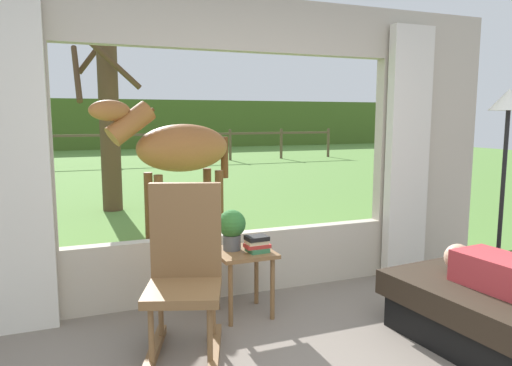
% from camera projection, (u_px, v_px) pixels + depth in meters
% --- Properties ---
extents(back_wall_with_window, '(5.20, 0.12, 2.55)m').
position_uv_depth(back_wall_with_window, '(237.00, 153.00, 4.09)').
color(back_wall_with_window, '#BCB29E').
rests_on(back_wall_with_window, ground_plane).
extents(curtain_panel_left, '(0.44, 0.10, 2.40)m').
position_uv_depth(curtain_panel_left, '(17.00, 168.00, 3.35)').
color(curtain_panel_left, silver).
rests_on(curtain_panel_left, ground_plane).
extents(curtain_panel_right, '(0.44, 0.10, 2.40)m').
position_uv_depth(curtain_panel_right, '(407.00, 154.00, 4.57)').
color(curtain_panel_right, silver).
rests_on(curtain_panel_right, ground_plane).
extents(outdoor_pasture_lawn, '(36.00, 21.68, 0.02)m').
position_uv_depth(outdoor_pasture_lawn, '(119.00, 169.00, 14.31)').
color(outdoor_pasture_lawn, '#568438').
rests_on(outdoor_pasture_lawn, ground_plane).
extents(distant_hill_ridge, '(36.00, 2.00, 2.40)m').
position_uv_depth(distant_hill_ridge, '(98.00, 124.00, 23.22)').
color(distant_hill_ridge, '#486524').
rests_on(distant_hill_ridge, ground_plane).
extents(rocking_chair, '(0.66, 0.79, 1.12)m').
position_uv_depth(rocking_chair, '(185.00, 271.00, 3.16)').
color(rocking_chair, brown).
rests_on(rocking_chair, ground_plane).
extents(side_table, '(0.44, 0.44, 0.52)m').
position_uv_depth(side_table, '(244.00, 262.00, 3.74)').
color(side_table, brown).
rests_on(side_table, ground_plane).
extents(potted_plant, '(0.22, 0.22, 0.32)m').
position_uv_depth(potted_plant, '(232.00, 227.00, 3.73)').
color(potted_plant, '#4C5156').
rests_on(potted_plant, side_table).
extents(book_stack, '(0.19, 0.16, 0.13)m').
position_uv_depth(book_stack, '(257.00, 244.00, 3.69)').
color(book_stack, '#337247').
rests_on(book_stack, side_table).
extents(floor_lamp_right, '(0.32, 0.32, 1.79)m').
position_uv_depth(floor_lamp_right, '(507.00, 130.00, 3.99)').
color(floor_lamp_right, black).
rests_on(floor_lamp_right, ground_plane).
extents(horse, '(1.82, 0.83, 1.73)m').
position_uv_depth(horse, '(178.00, 149.00, 5.97)').
color(horse, brown).
rests_on(horse, outdoor_pasture_lawn).
extents(pasture_tree, '(1.02, 1.05, 3.25)m').
position_uv_depth(pasture_tree, '(108.00, 119.00, 7.72)').
color(pasture_tree, '#4C3823').
rests_on(pasture_tree, outdoor_pasture_lawn).
extents(pasture_fence_line, '(16.10, 0.10, 1.10)m').
position_uv_depth(pasture_fence_line, '(114.00, 142.00, 15.50)').
color(pasture_fence_line, brown).
rests_on(pasture_fence_line, outdoor_pasture_lawn).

